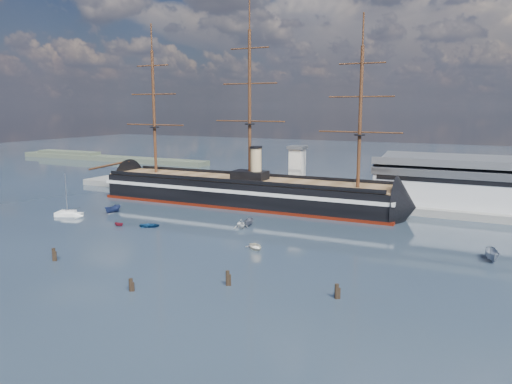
% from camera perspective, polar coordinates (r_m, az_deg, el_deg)
% --- Properties ---
extents(ground, '(600.00, 600.00, 0.00)m').
position_cam_1_polar(ground, '(126.39, -2.25, -3.40)').
color(ground, '#1F2A34').
rests_on(ground, ground).
extents(quay, '(180.00, 18.00, 2.00)m').
position_cam_1_polar(quay, '(154.68, 7.48, -1.03)').
color(quay, slate).
rests_on(quay, ground).
extents(warehouse, '(63.00, 21.00, 11.60)m').
position_cam_1_polar(warehouse, '(149.11, 25.77, 0.78)').
color(warehouse, '#B7BABC').
rests_on(warehouse, ground).
extents(quay_tower, '(5.00, 5.00, 15.00)m').
position_cam_1_polar(quay_tower, '(152.81, 4.71, 2.59)').
color(quay_tower, silver).
rests_on(quay_tower, ground).
extents(shoreline, '(120.00, 10.00, 4.00)m').
position_cam_1_polar(shoreline, '(285.24, -17.74, 3.81)').
color(shoreline, '#3F4C38').
rests_on(shoreline, ground).
extents(warship, '(113.02, 17.87, 53.94)m').
position_cam_1_polar(warship, '(147.62, -1.99, 0.12)').
color(warship, black).
rests_on(warship, ground).
extents(sailboat, '(7.47, 4.75, 11.54)m').
position_cam_1_polar(sailboat, '(141.10, -20.61, -2.33)').
color(sailboat, white).
rests_on(sailboat, ground).
extents(motorboat_a, '(6.49, 2.71, 2.54)m').
position_cam_1_polar(motorboat_a, '(141.78, -16.03, -2.33)').
color(motorboat_a, navy).
rests_on(motorboat_a, ground).
extents(motorboat_b, '(2.34, 3.23, 1.40)m').
position_cam_1_polar(motorboat_b, '(123.28, -12.04, -3.95)').
color(motorboat_b, navy).
rests_on(motorboat_b, ground).
extents(motorboat_c, '(5.76, 3.01, 2.19)m').
position_cam_1_polar(motorboat_c, '(121.71, -0.84, -3.91)').
color(motorboat_c, slate).
rests_on(motorboat_c, ground).
extents(motorboat_d, '(6.59, 6.65, 2.40)m').
position_cam_1_polar(motorboat_d, '(119.71, -1.73, -4.15)').
color(motorboat_d, silver).
rests_on(motorboat_d, ground).
extents(motorboat_e, '(2.90, 2.93, 1.37)m').
position_cam_1_polar(motorboat_e, '(102.47, -0.07, -6.54)').
color(motorboat_e, silver).
rests_on(motorboat_e, ground).
extents(motorboat_f, '(7.41, 3.74, 2.83)m').
position_cam_1_polar(motorboat_f, '(104.66, 25.35, -7.16)').
color(motorboat_f, gray).
rests_on(motorboat_f, ground).
extents(motorboat_g, '(1.14, 2.96, 1.17)m').
position_cam_1_polar(motorboat_g, '(125.93, -15.37, -3.80)').
color(motorboat_g, maroon).
rests_on(motorboat_g, ground).
extents(piling_near_left, '(0.64, 0.64, 3.18)m').
position_cam_1_polar(piling_near_left, '(102.34, -22.07, -7.30)').
color(piling_near_left, black).
rests_on(piling_near_left, ground).
extents(piling_near_mid, '(0.64, 0.64, 2.76)m').
position_cam_1_polar(piling_near_mid, '(82.65, -14.08, -10.92)').
color(piling_near_mid, black).
rests_on(piling_near_mid, ground).
extents(piling_near_right, '(0.64, 0.64, 3.20)m').
position_cam_1_polar(piling_near_right, '(82.74, -3.26, -10.61)').
color(piling_near_right, black).
rests_on(piling_near_right, ground).
extents(piling_far_right, '(0.64, 0.64, 3.01)m').
position_cam_1_polar(piling_far_right, '(78.34, 9.19, -11.92)').
color(piling_far_right, black).
rests_on(piling_far_right, ground).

